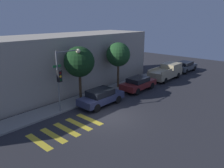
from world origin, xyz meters
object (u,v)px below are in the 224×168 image
(traffic_light_pole, at_px, (64,71))
(sedan_middle, at_px, (138,83))
(tree_near_corner, at_px, (79,62))
(pickup_truck, at_px, (166,72))
(tree_midblock, at_px, (118,55))
(sedan_near_corner, at_px, (101,97))
(sedan_far_end, at_px, (185,66))

(traffic_light_pole, height_order, sedan_middle, traffic_light_pole)
(sedan_middle, xyz_separation_m, tree_near_corner, (-6.04, 2.09, 2.86))
(sedan_middle, xyz_separation_m, pickup_truck, (5.99, 0.00, 0.18))
(sedan_middle, distance_m, tree_midblock, 3.64)
(traffic_light_pole, distance_m, tree_near_corner, 2.41)
(traffic_light_pole, relative_size, sedan_near_corner, 1.17)
(tree_near_corner, distance_m, tree_midblock, 5.24)
(sedan_middle, relative_size, tree_near_corner, 0.85)
(sedan_near_corner, xyz_separation_m, sedan_middle, (5.52, 0.00, -0.01))
(sedan_middle, distance_m, tree_near_corner, 7.00)
(sedan_near_corner, relative_size, sedan_far_end, 0.97)
(pickup_truck, distance_m, sedan_far_end, 5.36)
(traffic_light_pole, bearing_deg, sedan_near_corner, -24.64)
(traffic_light_pole, bearing_deg, tree_midblock, 6.23)
(traffic_light_pole, bearing_deg, tree_near_corner, 19.96)
(pickup_truck, xyz_separation_m, sedan_far_end, (5.36, -0.00, -0.17))
(sedan_near_corner, relative_size, sedan_middle, 1.00)
(pickup_truck, height_order, tree_midblock, tree_midblock)
(pickup_truck, bearing_deg, tree_midblock, 162.92)
(traffic_light_pole, bearing_deg, pickup_truck, -5.08)
(sedan_far_end, relative_size, tree_near_corner, 0.87)
(pickup_truck, relative_size, sedan_far_end, 1.20)
(sedan_far_end, bearing_deg, sedan_near_corner, 180.00)
(sedan_near_corner, xyz_separation_m, pickup_truck, (11.51, 0.00, 0.16))
(tree_midblock, bearing_deg, tree_near_corner, -180.00)
(pickup_truck, bearing_deg, tree_near_corner, 170.16)
(sedan_near_corner, bearing_deg, sedan_far_end, -0.00)
(sedan_middle, bearing_deg, tree_midblock, 111.04)
(traffic_light_pole, height_order, pickup_truck, traffic_light_pole)
(sedan_near_corner, relative_size, pickup_truck, 0.81)
(traffic_light_pole, relative_size, sedan_far_end, 1.14)
(pickup_truck, distance_m, tree_near_corner, 12.50)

